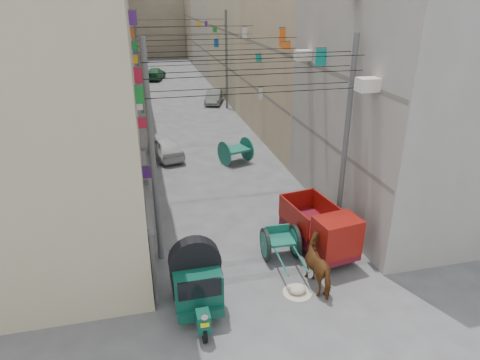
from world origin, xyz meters
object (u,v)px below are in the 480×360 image
object	(u,v)px
distant_car_grey	(214,97)
tonga_cart	(280,242)
auto_rickshaw	(196,279)
feed_sack	(297,289)
distant_car_white	(165,147)
distant_car_green	(155,74)
mini_truck	(324,234)
horse	(321,265)
second_cart	(236,151)

from	to	relation	value
distant_car_grey	tonga_cart	bearing A→B (deg)	-77.69
auto_rickshaw	feed_sack	distance (m)	3.52
distant_car_white	distant_car_grey	distance (m)	14.15
distant_car_grey	distant_car_green	distance (m)	13.93
feed_sack	distant_car_grey	world-z (taller)	distant_car_grey
distant_car_grey	auto_rickshaw	bearing A→B (deg)	-84.53
mini_truck	horse	distance (m)	1.91
mini_truck	distant_car_grey	bearing A→B (deg)	80.50
horse	distant_car_green	distance (m)	40.31
mini_truck	auto_rickshaw	bearing A→B (deg)	-168.13
auto_rickshaw	distant_car_grey	world-z (taller)	auto_rickshaw
distant_car_grey	distant_car_green	world-z (taller)	distant_car_green
tonga_cart	distant_car_green	bearing A→B (deg)	95.77
second_cart	feed_sack	size ratio (longest dim) A/B	3.30
distant_car_white	distant_car_green	world-z (taller)	same
horse	tonga_cart	bearing A→B (deg)	-72.86
distant_car_white	second_cart	bearing A→B (deg)	141.90
distant_car_white	distant_car_grey	world-z (taller)	distant_car_white
mini_truck	tonga_cart	bearing A→B (deg)	162.44
feed_sack	distant_car_grey	xyz separation A→B (m)	(2.11, 27.18, 0.45)
distant_car_white	auto_rickshaw	bearing A→B (deg)	77.54
mini_truck	distant_car_white	world-z (taller)	mini_truck
tonga_cart	distant_car_white	distance (m)	12.39
distant_car_grey	second_cart	bearing A→B (deg)	-78.54
distant_car_green	mini_truck	bearing A→B (deg)	110.54
tonga_cart	distant_car_grey	bearing A→B (deg)	87.46
auto_rickshaw	distant_car_grey	xyz separation A→B (m)	(5.49, 27.17, -0.55)
mini_truck	feed_sack	xyz separation A→B (m)	(-1.71, -1.91, -0.80)
horse	distant_car_grey	xyz separation A→B (m)	(1.22, 26.99, -0.21)
tonga_cart	distant_car_green	size ratio (longest dim) A/B	0.63
auto_rickshaw	tonga_cart	xyz separation A→B (m)	(3.48, 2.16, -0.50)
auto_rickshaw	distant_car_white	bearing A→B (deg)	89.18
second_cart	distant_car_green	bearing A→B (deg)	76.78
mini_truck	distant_car_grey	xyz separation A→B (m)	(0.40, 25.27, -0.34)
feed_sack	distant_car_white	distance (m)	14.47
horse	distant_car_green	size ratio (longest dim) A/B	0.44
tonga_cart	mini_truck	world-z (taller)	mini_truck
distant_car_grey	distant_car_white	bearing A→B (deg)	-95.38
mini_truck	distant_car_white	xyz separation A→B (m)	(-4.97, 12.18, -0.31)
tonga_cart	horse	world-z (taller)	horse
tonga_cart	feed_sack	bearing A→B (deg)	-90.68
auto_rickshaw	feed_sack	size ratio (longest dim) A/B	4.56
tonga_cart	distant_car_white	world-z (taller)	distant_car_white
feed_sack	horse	size ratio (longest dim) A/B	0.31
mini_truck	second_cart	world-z (taller)	mini_truck
feed_sack	second_cart	bearing A→B (deg)	86.80
feed_sack	distant_car_grey	size ratio (longest dim) A/B	0.17
mini_truck	second_cart	bearing A→B (deg)	87.15
feed_sack	horse	world-z (taller)	horse
auto_rickshaw	distant_car_green	xyz separation A→B (m)	(1.00, 40.36, -0.51)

